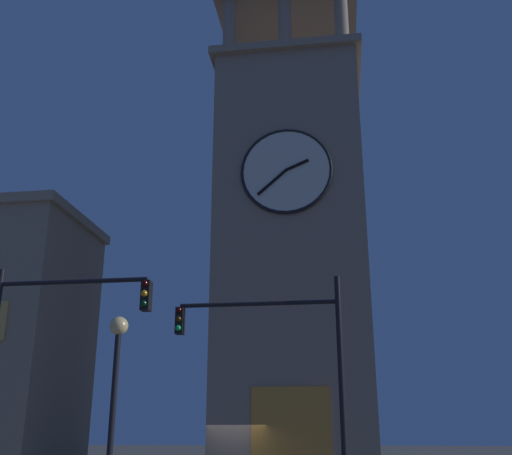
{
  "coord_description": "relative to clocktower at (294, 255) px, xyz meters",
  "views": [
    {
      "loc": [
        -4.42,
        25.35,
        2.16
      ],
      "look_at": [
        -0.28,
        -4.29,
        12.34
      ],
      "focal_mm": 42.63,
      "sensor_mm": 36.0,
      "label": 1
    }
  ],
  "objects": [
    {
      "name": "traffic_signal_near",
      "position": [
        5.22,
        15.39,
        -6.58
      ],
      "size": [
        4.12,
        0.41,
        6.19
      ],
      "color": "black",
      "rests_on": "ground_plane"
    },
    {
      "name": "street_lamp",
      "position": [
        3.06,
        15.78,
        -7.36
      ],
      "size": [
        0.44,
        0.44,
        4.81
      ],
      "color": "black",
      "rests_on": "ground_plane"
    },
    {
      "name": "traffic_signal_mid",
      "position": [
        -0.68,
        13.14,
        -6.62
      ],
      "size": [
        4.6,
        0.41,
        6.27
      ],
      "color": "black",
      "rests_on": "ground_plane"
    },
    {
      "name": "clocktower",
      "position": [
        0.0,
        0.0,
        0.0
      ],
      "size": [
        7.59,
        8.62,
        26.83
      ],
      "color": "gray",
      "rests_on": "ground_plane"
    }
  ]
}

